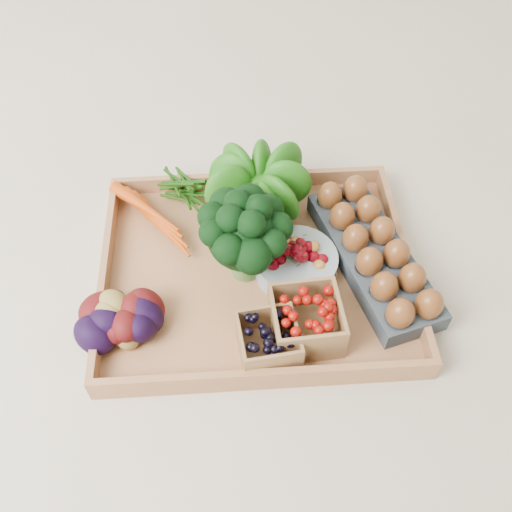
{
  "coord_description": "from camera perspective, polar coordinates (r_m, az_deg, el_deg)",
  "views": [
    {
      "loc": [
        -0.04,
        -0.62,
        0.85
      ],
      "look_at": [
        0.0,
        0.0,
        0.06
      ],
      "focal_mm": 40.0,
      "sensor_mm": 36.0,
      "label": 1
    }
  ],
  "objects": [
    {
      "name": "carrots",
      "position": [
        1.11,
        -10.25,
        3.93
      ],
      "size": [
        0.18,
        0.13,
        0.04
      ],
      "primitive_type": null,
      "color": "#BE3E08",
      "rests_on": "tray"
    },
    {
      "name": "cherry_bowl",
      "position": [
        1.02,
        3.98,
        -0.74
      ],
      "size": [
        0.15,
        0.15,
        0.04
      ],
      "primitive_type": "cylinder",
      "color": "#8C9EA5",
      "rests_on": "tray"
    },
    {
      "name": "punnet_raspberry",
      "position": [
        0.94,
        5.01,
        -6.42
      ],
      "size": [
        0.12,
        0.12,
        0.08
      ],
      "primitive_type": "cube",
      "rotation": [
        0.0,
        0.0,
        0.06
      ],
      "color": "maroon",
      "rests_on": "tray"
    },
    {
      "name": "lettuce",
      "position": [
        1.08,
        0.19,
        7.29
      ],
      "size": [
        0.14,
        0.14,
        0.14
      ],
      "primitive_type": "sphere",
      "color": "#15570D",
      "rests_on": "tray"
    },
    {
      "name": "egg_carton",
      "position": [
        1.05,
        11.58,
        -0.19
      ],
      "size": [
        0.2,
        0.35,
        0.04
      ],
      "primitive_type": "cube",
      "rotation": [
        0.0,
        0.0,
        0.27
      ],
      "color": "#394148",
      "rests_on": "tray"
    },
    {
      "name": "tray",
      "position": [
        1.04,
        0.0,
        -1.79
      ],
      "size": [
        0.55,
        0.45,
        0.01
      ],
      "primitive_type": "cube",
      "color": "#AD7448",
      "rests_on": "ground"
    },
    {
      "name": "broccoli",
      "position": [
        0.99,
        -1.08,
        0.72
      ],
      "size": [
        0.17,
        0.17,
        0.13
      ],
      "primitive_type": null,
      "color": "black",
      "rests_on": "tray"
    },
    {
      "name": "potatoes",
      "position": [
        0.96,
        -13.48,
        -5.66
      ],
      "size": [
        0.15,
        0.15,
        0.09
      ],
      "primitive_type": null,
      "color": "#400A0B",
      "rests_on": "tray"
    },
    {
      "name": "punnet_blackberry",
      "position": [
        0.92,
        1.24,
        -8.48
      ],
      "size": [
        0.1,
        0.1,
        0.06
      ],
      "primitive_type": "cube",
      "rotation": [
        0.0,
        0.0,
        0.12
      ],
      "color": "black",
      "rests_on": "tray"
    },
    {
      "name": "ground",
      "position": [
        1.05,
        0.0,
        -2.03
      ],
      "size": [
        4.0,
        4.0,
        0.0
      ],
      "primitive_type": "plane",
      "color": "beige",
      "rests_on": "ground"
    }
  ]
}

